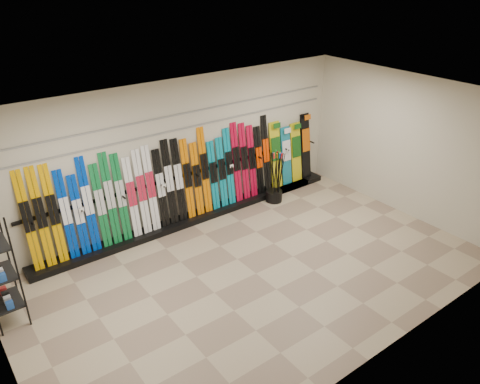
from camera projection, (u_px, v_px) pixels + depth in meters
floor at (256, 274)px, 8.28m from camera, size 8.00×8.00×0.00m
back_wall at (180, 153)px, 9.40m from camera, size 8.00×0.00×8.00m
right_wall at (407, 146)px, 9.76m from camera, size 0.00×5.00×5.00m
ceiling at (259, 109)px, 6.94m from camera, size 8.00×8.00×0.00m
ski_rack_base at (198, 216)px, 10.00m from camera, size 8.00×0.40×0.12m
skis at (164, 186)px, 9.28m from camera, size 5.38×0.29×1.83m
snowboards at (291, 152)px, 11.15m from camera, size 1.24×0.24×1.59m
pole_bin at (274, 196)px, 10.73m from camera, size 0.37×0.37×0.25m
ski_poles at (277, 177)px, 10.51m from camera, size 0.25×0.34×1.18m
slatwall_rail_0 at (179, 129)px, 9.16m from camera, size 7.60×0.02×0.03m
slatwall_rail_1 at (178, 115)px, 9.03m from camera, size 7.60×0.02×0.03m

